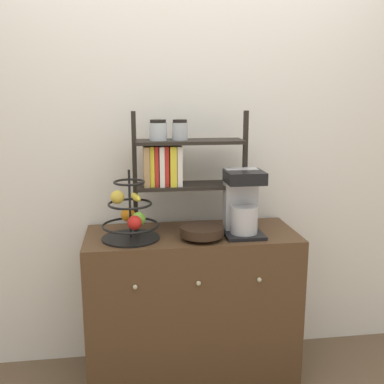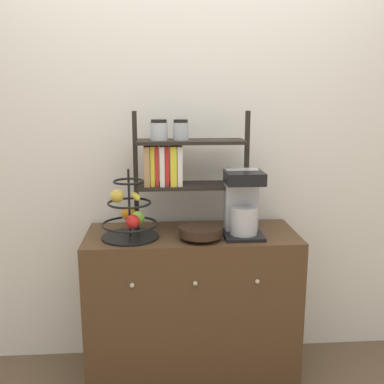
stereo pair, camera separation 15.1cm
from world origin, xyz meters
TOP-DOWN VIEW (x-y plane):
  - wall_back at (0.00, 0.52)m, footprint 7.00×0.05m
  - sideboard at (0.00, 0.24)m, footprint 1.14×0.49m
  - coffee_maker at (0.27, 0.19)m, footprint 0.20×0.24m
  - fruit_stand at (-0.33, 0.18)m, footprint 0.30×0.30m
  - wooden_bowl at (0.04, 0.13)m, footprint 0.23×0.23m
  - shelf_hutch at (-0.08, 0.31)m, footprint 0.63×0.20m

SIDE VIEW (x-z plane):
  - sideboard at x=0.00m, z-range 0.00..0.85m
  - wooden_bowl at x=0.04m, z-range 0.85..0.92m
  - fruit_stand at x=-0.33m, z-range 0.78..1.15m
  - coffee_maker at x=0.27m, z-range 0.85..1.19m
  - shelf_hutch at x=-0.08m, z-range 0.91..1.56m
  - wall_back at x=0.00m, z-range 0.00..2.60m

